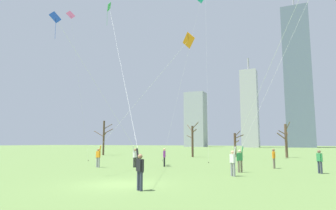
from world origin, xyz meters
The scene contains 18 objects.
ground_plane centered at (0.00, 0.00, 0.00)m, with size 400.00×400.00×0.00m, color #5B7A3D.
kite_flyer_far_back_green centered at (0.31, 0.34, 3.23)m, with size 9.92×11.18×15.76m.
kite_flyer_midfield_left_orange centered at (-5.85, 8.05, 2.78)m, with size 9.26×0.59×10.87m.
kite_flyer_midfield_right_blue centered at (-4.74, 8.44, 1.93)m, with size 1.68×9.15×10.86m.
kite_flyer_foreground_left_purple centered at (6.15, 9.13, 4.55)m, with size 7.58×2.80×16.66m.
kite_flyer_midfield_center_yellow centered at (6.90, 3.96, 5.35)m, with size 10.56×9.30×20.31m.
bystander_strolling_midfield centered at (9.77, 10.04, 0.90)m, with size 0.37×0.41×1.62m.
bystander_watching_nearby centered at (-2.55, 11.01, 0.90)m, with size 0.33×0.46×1.62m.
bystander_far_off_by_trees centered at (6.57, 13.05, 0.90)m, with size 0.23×0.51×1.62m.
distant_kite_low_near_trees_pink centered at (-15.30, 12.61, 15.78)m, with size 1.45×3.33×17.72m.
distant_kite_high_overhead_teal centered at (-1.96, 19.93, 18.46)m, with size 5.27×1.74×20.55m.
bare_tree_rightmost centered at (-21.96, 28.70, 3.13)m, with size 3.24×3.15×5.89m.
bare_tree_far_right_edge centered at (-0.07, 31.71, 1.95)m, with size 1.66×1.16×3.90m.
bare_tree_right_of_center centered at (-5.86, 28.59, 2.56)m, with size 2.56×2.16×5.14m.
bare_tree_left_of_center centered at (7.01, 32.44, 2.58)m, with size 1.93×3.30×5.05m.
skyline_tall_tower centered at (10.59, 132.20, 32.57)m, with size 11.79×11.82×70.39m.
skyline_short_annex centered at (-38.60, 130.07, 14.02)m, with size 10.28×7.67×28.04m.
skyline_wide_slab centered at (-10.35, 123.73, 17.83)m, with size 7.39×6.60×41.54m.
Camera 1 is at (8.32, -13.06, 2.13)m, focal length 31.12 mm.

